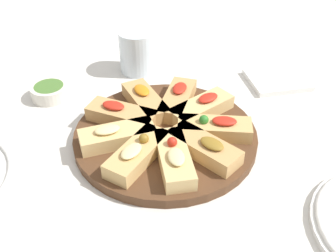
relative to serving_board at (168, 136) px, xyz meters
name	(u,v)px	position (x,y,z in m)	size (l,w,h in m)	color
ground_plane	(168,140)	(0.00, 0.00, -0.01)	(3.00, 3.00, 0.00)	silver
serving_board	(168,136)	(0.00, 0.00, 0.00)	(0.31, 0.31, 0.02)	#51331E
focaccia_slice_0	(120,135)	(0.08, 0.03, 0.02)	(0.13, 0.08, 0.03)	#DBB775
focaccia_slice_1	(140,153)	(0.04, 0.07, 0.02)	(0.10, 0.13, 0.04)	tan
focaccia_slice_2	(177,158)	(-0.01, 0.08, 0.02)	(0.06, 0.13, 0.04)	#DBB775
focaccia_slice_3	(207,147)	(-0.06, 0.06, 0.02)	(0.12, 0.12, 0.03)	tan
focaccia_slice_4	(217,128)	(-0.08, 0.01, 0.02)	(0.13, 0.06, 0.04)	tan
focaccia_slice_5	(204,108)	(-0.07, -0.05, 0.02)	(0.12, 0.11, 0.03)	#DBB775
focaccia_slice_6	(180,99)	(-0.02, -0.08, 0.02)	(0.08, 0.13, 0.03)	tan
focaccia_slice_7	(148,101)	(0.04, -0.08, 0.02)	(0.10, 0.13, 0.03)	tan
focaccia_slice_8	(124,115)	(0.08, -0.03, 0.02)	(0.13, 0.09, 0.03)	tan
water_glass	(139,52)	(0.06, -0.25, 0.04)	(0.08, 0.08, 0.09)	silver
napkin_stack	(279,80)	(-0.24, -0.19, 0.00)	(0.12, 0.10, 0.01)	white
dipping_bowl	(52,91)	(0.23, -0.14, 0.01)	(0.07, 0.07, 0.03)	silver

